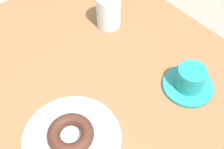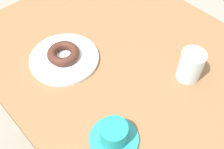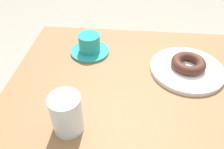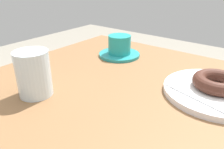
# 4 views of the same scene
# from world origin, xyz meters

# --- Properties ---
(table) EXTENTS (0.97, 0.83, 0.71)m
(table) POSITION_xyz_m (0.00, 0.00, 0.62)
(table) COLOR brown
(table) RESTS_ON ground_plane
(plate_chocolate_ring) EXTENTS (0.24, 0.24, 0.01)m
(plate_chocolate_ring) POSITION_xyz_m (-0.08, -0.17, 0.72)
(plate_chocolate_ring) COLOR white
(plate_chocolate_ring) RESTS_ON table
(napkin_chocolate_ring) EXTENTS (0.20, 0.20, 0.00)m
(napkin_chocolate_ring) POSITION_xyz_m (-0.08, -0.17, 0.73)
(napkin_chocolate_ring) COLOR white
(napkin_chocolate_ring) RESTS_ON plate_chocolate_ring
(donut_chocolate_ring) EXTENTS (0.11, 0.11, 0.03)m
(donut_chocolate_ring) POSITION_xyz_m (-0.08, -0.17, 0.75)
(donut_chocolate_ring) COLOR #47251C
(donut_chocolate_ring) RESTS_ON napkin_chocolate_ring
(water_glass) EXTENTS (0.08, 0.08, 0.11)m
(water_glass) POSITION_xyz_m (0.26, 0.09, 0.77)
(water_glass) COLOR silver
(water_glass) RESTS_ON table
(coffee_cup) EXTENTS (0.14, 0.14, 0.07)m
(coffee_cup) POSITION_xyz_m (0.26, -0.24, 0.74)
(coffee_cup) COLOR teal
(coffee_cup) RESTS_ON table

